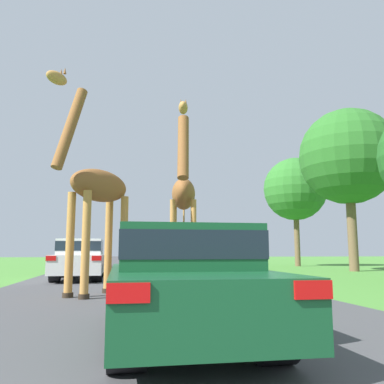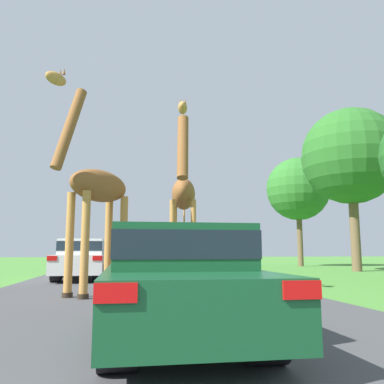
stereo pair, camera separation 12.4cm
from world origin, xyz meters
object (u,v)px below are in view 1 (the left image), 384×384
(giraffe_companion, at_px, (96,194))
(car_queue_right, at_px, (199,259))
(car_verge_right, at_px, (83,256))
(tree_mid_field, at_px, (295,189))
(car_far_ahead, at_px, (80,258))
(giraffe_near_road, at_px, (183,195))
(tree_right_cluster, at_px, (348,157))
(car_queue_left, at_px, (137,258))
(car_lead_maroon, at_px, (182,279))

(giraffe_companion, distance_m, car_queue_right, 9.86)
(car_verge_right, distance_m, tree_mid_field, 16.00)
(giraffe_companion, distance_m, car_far_ahead, 6.40)
(tree_mid_field, bearing_deg, giraffe_near_road, -123.49)
(car_verge_right, distance_m, tree_right_cluster, 17.83)
(giraffe_near_road, xyz_separation_m, car_queue_right, (1.95, 7.53, -1.95))
(car_verge_right, bearing_deg, car_queue_left, -46.19)
(giraffe_near_road, distance_m, tree_mid_field, 20.30)
(car_lead_maroon, relative_size, car_queue_left, 1.04)
(tree_mid_field, bearing_deg, car_queue_right, -134.72)
(car_far_ahead, bearing_deg, tree_right_cluster, 16.22)
(giraffe_companion, relative_size, tree_right_cluster, 0.59)
(car_queue_right, bearing_deg, car_verge_right, 122.78)
(giraffe_companion, relative_size, car_verge_right, 1.13)
(giraffe_near_road, xyz_separation_m, car_queue_left, (-0.71, 13.41, -1.98))
(car_queue_left, bearing_deg, tree_right_cluster, -20.69)
(car_far_ahead, height_order, tree_right_cluster, tree_right_cluster)
(car_queue_right, relative_size, tree_right_cluster, 0.52)
(tree_mid_field, bearing_deg, car_far_ahead, -140.57)
(car_far_ahead, bearing_deg, car_lead_maroon, -78.74)
(car_queue_left, height_order, tree_right_cluster, tree_right_cluster)
(tree_right_cluster, bearing_deg, giraffe_near_road, -140.04)
(giraffe_companion, distance_m, car_verge_right, 18.31)
(giraffe_near_road, distance_m, tree_right_cluster, 14.58)
(car_queue_right, bearing_deg, car_far_ahead, -153.80)
(car_far_ahead, height_order, tree_mid_field, tree_mid_field)
(car_far_ahead, bearing_deg, car_queue_left, 73.30)
(car_far_ahead, relative_size, tree_mid_field, 0.58)
(giraffe_near_road, relative_size, car_lead_maroon, 1.23)
(giraffe_near_road, relative_size, car_verge_right, 1.08)
(car_queue_right, xyz_separation_m, car_queue_left, (-2.66, 5.89, -0.04))
(car_lead_maroon, distance_m, car_far_ahead, 11.49)
(giraffe_near_road, height_order, car_lead_maroon, giraffe_near_road)
(car_queue_left, bearing_deg, giraffe_companion, -96.58)
(tree_right_cluster, bearing_deg, giraffe_companion, -142.28)
(car_lead_maroon, bearing_deg, tree_mid_field, 62.33)
(car_verge_right, relative_size, tree_mid_field, 0.59)
(giraffe_near_road, height_order, car_far_ahead, giraffe_near_road)
(giraffe_near_road, relative_size, car_queue_right, 1.07)
(car_far_ahead, bearing_deg, car_queue_right, 26.20)
(car_lead_maroon, relative_size, car_queue_right, 0.87)
(giraffe_companion, bearing_deg, car_lead_maroon, 148.07)
(giraffe_companion, height_order, car_lead_maroon, giraffe_companion)
(giraffe_companion, height_order, car_queue_left, giraffe_companion)
(car_queue_left, xyz_separation_m, car_far_ahead, (-2.53, -8.44, 0.12))
(giraffe_near_road, relative_size, tree_right_cluster, 0.56)
(giraffe_near_road, bearing_deg, car_lead_maroon, 90.57)
(car_lead_maroon, height_order, tree_mid_field, tree_mid_field)
(car_queue_right, bearing_deg, tree_right_cluster, 9.82)
(car_queue_left, height_order, tree_mid_field, tree_mid_field)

